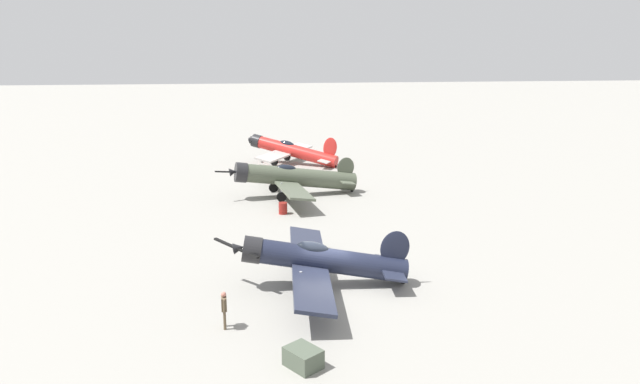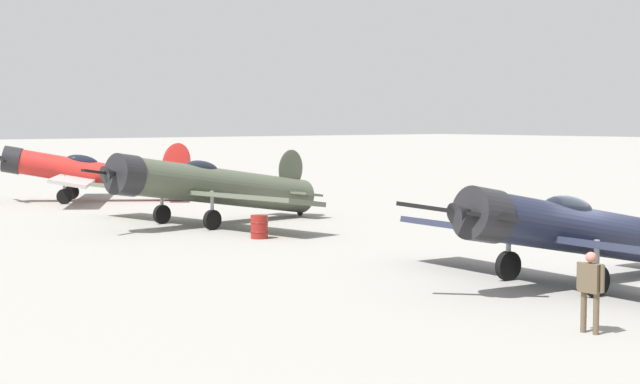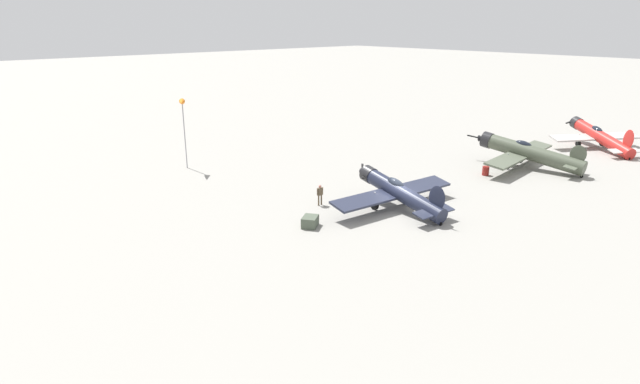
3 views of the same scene
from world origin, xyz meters
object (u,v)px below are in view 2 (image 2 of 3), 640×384
(airplane_foreground, at_px, (576,231))
(airplane_far_line, at_px, (91,174))
(airplane_mid_apron, at_px, (210,186))
(fuel_drum, at_px, (259,227))
(ground_crew_mechanic, at_px, (590,284))

(airplane_foreground, xyz_separation_m, airplane_far_line, (1.96, 32.79, 0.06))
(airplane_mid_apron, xyz_separation_m, airplane_far_line, (1.35, 13.89, -0.11))
(fuel_drum, bearing_deg, ground_crew_mechanic, -103.21)
(airplane_foreground, height_order, airplane_mid_apron, airplane_mid_apron)
(airplane_mid_apron, xyz_separation_m, ground_crew_mechanic, (-5.34, -22.77, -0.58))
(airplane_foreground, xyz_separation_m, fuel_drum, (-0.63, 13.60, -1.00))
(airplane_mid_apron, relative_size, ground_crew_mechanic, 7.70)
(ground_crew_mechanic, bearing_deg, airplane_foreground, 37.84)
(airplane_far_line, height_order, ground_crew_mechanic, airplane_far_line)
(airplane_foreground, relative_size, fuel_drum, 13.41)
(ground_crew_mechanic, height_order, fuel_drum, ground_crew_mechanic)
(airplane_foreground, xyz_separation_m, airplane_mid_apron, (0.62, 18.91, 0.17))
(airplane_far_line, xyz_separation_m, fuel_drum, (-2.59, -19.19, -1.06))
(airplane_far_line, bearing_deg, fuel_drum, 113.68)
(airplane_mid_apron, distance_m, fuel_drum, 5.57)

